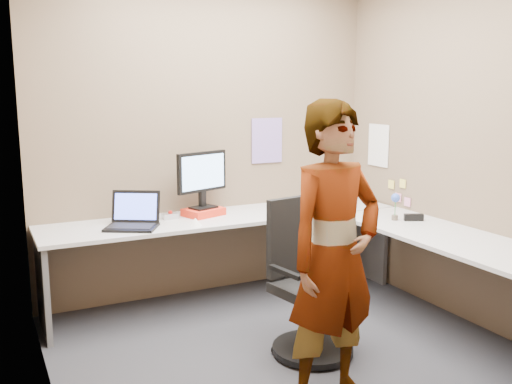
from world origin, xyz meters
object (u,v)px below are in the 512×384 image
office_chair (307,292)px  desk (308,243)px  person (334,257)px  monitor (202,175)px

office_chair → desk: bearing=48.7°
office_chair → person: size_ratio=0.60×
monitor → person: size_ratio=0.28×
person → office_chair: bearing=62.9°
desk → office_chair: bearing=-121.2°
office_chair → monitor: bearing=92.7°
monitor → office_chair: (0.27, -1.21, -0.64)m
office_chair → person: (-0.20, -0.60, 0.43)m
monitor → person: (0.07, -1.81, -0.21)m
desk → monitor: monitor is taller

